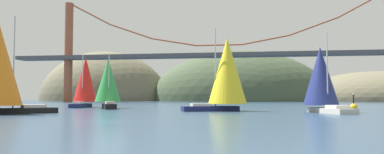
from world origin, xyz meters
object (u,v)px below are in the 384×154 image
sailboat_green_sail (108,82)px  channel_buoy (354,107)px  sailboat_yellow_sail (226,72)px  sailboat_navy_sail (321,78)px  sailboat_red_spinnaker (85,81)px

sailboat_green_sail → channel_buoy: 37.37m
sailboat_yellow_sail → sailboat_navy_sail: bearing=-10.8°
sailboat_red_spinnaker → sailboat_navy_sail: bearing=-22.5°
sailboat_yellow_sail → sailboat_navy_sail: sailboat_yellow_sail is taller
sailboat_yellow_sail → channel_buoy: bearing=29.1°
sailboat_green_sail → sailboat_yellow_sail: bearing=-20.8°
sailboat_red_spinnaker → channel_buoy: bearing=-4.0°
sailboat_green_sail → sailboat_red_spinnaker: bearing=137.7°
channel_buoy → sailboat_red_spinnaker: bearing=176.0°
sailboat_navy_sail → sailboat_green_sail: size_ratio=1.09×
sailboat_red_spinnaker → sailboat_green_sail: sailboat_red_spinnaker is taller
sailboat_navy_sail → channel_buoy: bearing=61.4°
sailboat_red_spinnaker → sailboat_green_sail: 8.81m
sailboat_yellow_sail → sailboat_red_spinnaker: bearing=152.7°
sailboat_navy_sail → channel_buoy: (6.68, 12.26, -3.67)m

